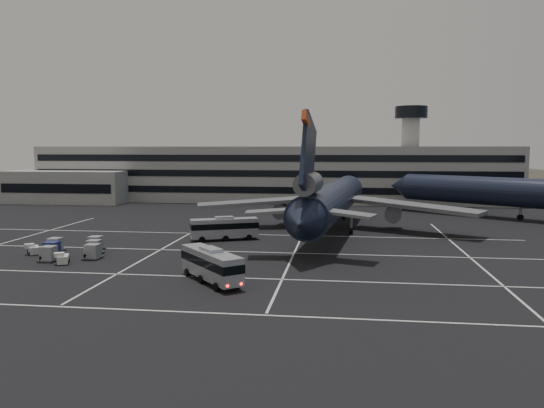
{
  "coord_description": "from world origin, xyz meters",
  "views": [
    {
      "loc": [
        18.01,
        -63.52,
        13.54
      ],
      "look_at": [
        7.37,
        17.06,
        5.0
      ],
      "focal_mm": 35.0,
      "sensor_mm": 36.0,
      "label": 1
    }
  ],
  "objects": [
    {
      "name": "trijet_far",
      "position": [
        52.42,
        40.7,
        5.43
      ],
      "size": [
        48.87,
        40.29,
        18.08
      ],
      "rotation": [
        0.0,
        0.0,
        0.92
      ],
      "color": "black",
      "rests_on": "ground"
    },
    {
      "name": "tug_a",
      "position": [
        -14.43,
        -5.97,
        0.63
      ],
      "size": [
        2.11,
        2.54,
        1.41
      ],
      "rotation": [
        0.0,
        0.0,
        0.42
      ],
      "color": "silver",
      "rests_on": "ground"
    },
    {
      "name": "hills",
      "position": [
        17.99,
        170.0,
        -12.07
      ],
      "size": [
        352.0,
        180.0,
        44.0
      ],
      "color": "#38332B",
      "rests_on": "ground"
    },
    {
      "name": "trijet_main",
      "position": [
        16.58,
        22.13,
        5.25
      ],
      "size": [
        47.14,
        57.68,
        18.08
      ],
      "rotation": [
        0.0,
        0.0,
        -0.12
      ],
      "color": "black",
      "rests_on": "ground"
    },
    {
      "name": "bus_near",
      "position": [
        4.98,
        -12.03,
        1.94
      ],
      "size": [
        8.21,
        9.23,
        3.55
      ],
      "rotation": [
        0.0,
        0.0,
        0.69
      ],
      "color": "gray",
      "rests_on": "ground"
    },
    {
      "name": "bus_far",
      "position": [
        0.87,
        12.44,
        1.93
      ],
      "size": [
        10.14,
        6.0,
        3.53
      ],
      "rotation": [
        0.0,
        0.0,
        1.97
      ],
      "color": "gray",
      "rests_on": "ground"
    },
    {
      "name": "uld_cluster",
      "position": [
        -15.7,
        -1.15,
        0.91
      ],
      "size": [
        9.6,
        10.3,
        1.86
      ],
      "rotation": [
        0.0,
        0.0,
        0.4
      ],
      "color": "#2D2D30",
      "rests_on": "ground"
    },
    {
      "name": "terminal",
      "position": [
        -2.95,
        71.14,
        6.93
      ],
      "size": [
        125.0,
        26.0,
        24.0
      ],
      "color": "gray",
      "rests_on": "ground"
    },
    {
      "name": "ground",
      "position": [
        0.0,
        0.0,
        0.0
      ],
      "size": [
        260.0,
        260.0,
        0.0
      ],
      "primitive_type": "plane",
      "color": "black",
      "rests_on": "ground"
    },
    {
      "name": "lane_markings",
      "position": [
        0.95,
        0.72,
        0.01
      ],
      "size": [
        90.0,
        55.62,
        0.01
      ],
      "color": "silver",
      "rests_on": "ground"
    },
    {
      "name": "tug_b",
      "position": [
        -21.1,
        -1.13,
        0.63
      ],
      "size": [
        2.42,
        2.55,
        1.42
      ],
      "rotation": [
        0.0,
        0.0,
        0.68
      ],
      "color": "silver",
      "rests_on": "ground"
    }
  ]
}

